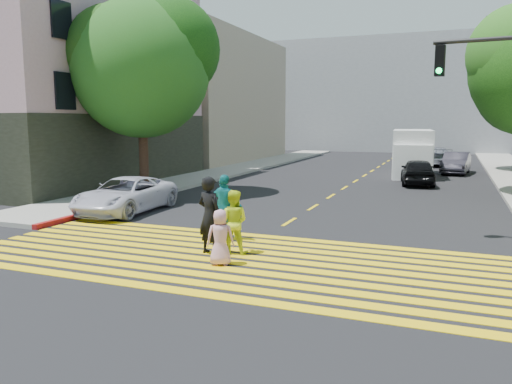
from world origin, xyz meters
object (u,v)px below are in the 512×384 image
Objects in this scene: tree_left at (143,61)px; pedestrian_extra at (225,207)px; white_sedan at (126,195)px; dark_car_parked at (456,163)px; silver_car at (435,156)px; dark_car_near at (418,171)px; white_van at (412,154)px; pedestrian_child at (220,237)px; pedestrian_woman at (233,222)px; pedestrian_man at (210,216)px.

pedestrian_extra is (7.03, -6.65, -4.97)m from tree_left.
dark_car_parked is at bearing 57.03° from white_sedan.
silver_car is 1.16× the size of dark_car_parked.
pedestrian_extra is 0.46× the size of dark_car_near.
pedestrian_child is at bearing -102.28° from white_van.
white_van is at bearing -88.48° from dark_car_near.
pedestrian_woman is 28.24m from silver_car.
pedestrian_child is at bearing 147.14° from pedestrian_man.
silver_car is (0.46, 12.07, 0.01)m from dark_car_near.
pedestrian_child is 24.06m from dark_car_parked.
pedestrian_child is at bearing -96.07° from dark_car_parked.
silver_car is (4.36, 28.25, -0.29)m from pedestrian_man.
pedestrian_extra is at bearing -27.87° from white_sedan.
pedestrian_child is at bearing -40.24° from white_sedan.
pedestrian_woman is at bearing -103.07° from white_van.
pedestrian_woman is 1.23× the size of pedestrian_child.
white_van reaches higher than dark_car_near.
pedestrian_extra is 0.38× the size of silver_car.
dark_car_parked is (1.87, 6.55, -0.01)m from dark_car_near.
pedestrian_man reaches higher than white_sedan.
pedestrian_woman reaches higher than dark_car_parked.
white_sedan is at bearing -114.76° from dark_car_parked.
pedestrian_child is 17.26m from dark_car_near.
tree_left is 6.96m from white_sedan.
pedestrian_extra is 0.31× the size of white_van.
white_van reaches higher than dark_car_parked.
pedestrian_child is 0.32× the size of dark_car_parked.
pedestrian_extra is at bearing 67.09° from dark_car_near.
pedestrian_man is 1.58m from pedestrian_extra.
dark_car_parked is 0.68× the size of white_van.
tree_left reaches higher than white_van.
pedestrian_man is 16.65m from dark_car_near.
pedestrian_woman is at bearing 73.21° from silver_car.
silver_car reaches higher than dark_car_parked.
pedestrian_woman is (0.50, 0.27, -0.18)m from pedestrian_man.
white_van is at bearing 73.32° from silver_car.
tree_left is 2.17× the size of dark_car_near.
pedestrian_child is 0.29× the size of white_sedan.
white_sedan is 15.33m from dark_car_near.
dark_car_parked is at bearing 38.58° from white_van.
pedestrian_woman reaches higher than white_sedan.
pedestrian_extra reaches higher than silver_car.
pedestrian_child is (8.00, -8.97, -5.23)m from tree_left.
pedestrian_woman reaches higher than silver_car.
white_sedan is at bearing 59.01° from silver_car.
pedestrian_child is 0.71× the size of pedestrian_extra.
white_van is (2.78, 20.07, 0.50)m from pedestrian_woman.
pedestrian_woman is 23.07m from dark_car_parked.
white_van is at bearing -98.48° from pedestrian_extra.
white_sedan is at bearing -59.27° from pedestrian_child.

